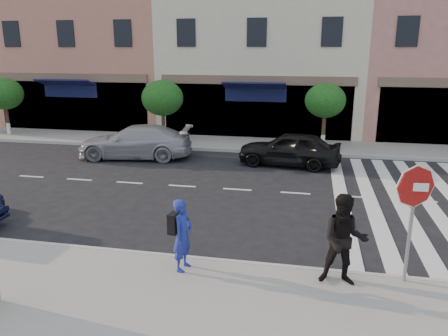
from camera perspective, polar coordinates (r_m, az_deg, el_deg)
ground at (r=11.55m, az=-1.60°, el=-8.96°), size 120.00×120.00×0.00m
sidewalk_near at (r=8.36m, az=-7.66°, el=-18.91°), size 60.00×4.50×0.15m
sidewalk_far at (r=21.88m, az=4.83°, el=3.03°), size 60.00×3.00×0.15m
building_west_mid at (r=30.43m, az=-15.68°, el=19.14°), size 10.00×9.00×14.00m
building_centre at (r=27.40m, az=5.54°, el=16.93°), size 11.00×9.00×11.00m
street_tree_wa at (r=26.77m, az=-26.78°, el=8.62°), size 2.00×2.00×3.05m
street_tree_wb at (r=22.43m, az=-8.05°, el=9.02°), size 2.10×2.10×3.06m
street_tree_c at (r=21.19m, az=13.09°, el=8.53°), size 1.90×1.90×3.04m
stop_sign at (r=9.25m, az=23.59°, el=-3.61°), size 0.88×0.12×2.48m
photographer at (r=9.39m, az=-5.41°, el=-8.68°), size 0.47×0.63×1.58m
walker at (r=9.06m, az=15.43°, el=-9.10°), size 0.92×0.72×1.89m
car_far_left at (r=19.81m, az=-11.54°, el=3.37°), size 5.22×2.66×1.45m
car_far_mid at (r=18.31m, az=8.55°, el=2.50°), size 4.37×2.19×1.43m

